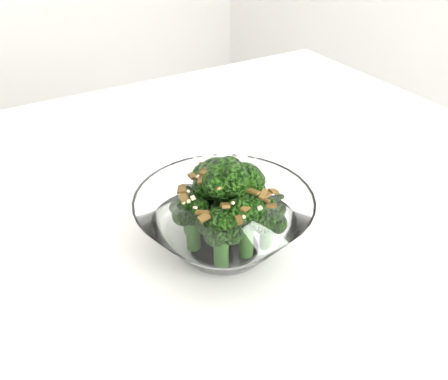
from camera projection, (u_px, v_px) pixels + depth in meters
The scene contains 2 objects.
table at pixel (354, 292), 0.59m from camera, with size 1.40×1.15×0.75m.
broccoli_dish at pixel (224, 218), 0.53m from camera, with size 0.19×0.19×0.12m.
Camera 1 is at (0.10, -0.52, 1.11)m, focal length 40.00 mm.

